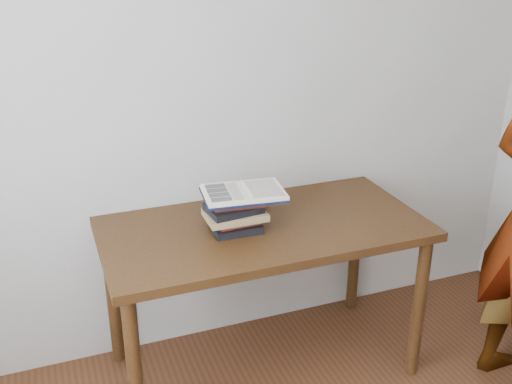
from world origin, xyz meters
name	(u,v)px	position (x,y,z in m)	size (l,w,h in m)	color
room_shell	(435,134)	(-0.08, 0.01, 1.63)	(3.54, 3.54, 2.62)	beige
desk	(264,244)	(0.12, 1.38, 0.68)	(1.45, 0.72, 0.78)	#422A10
book_stack	(235,214)	(-0.01, 1.37, 0.85)	(0.26, 0.19, 0.15)	black
open_book	(244,193)	(0.03, 1.39, 0.94)	(0.38, 0.29, 0.03)	black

